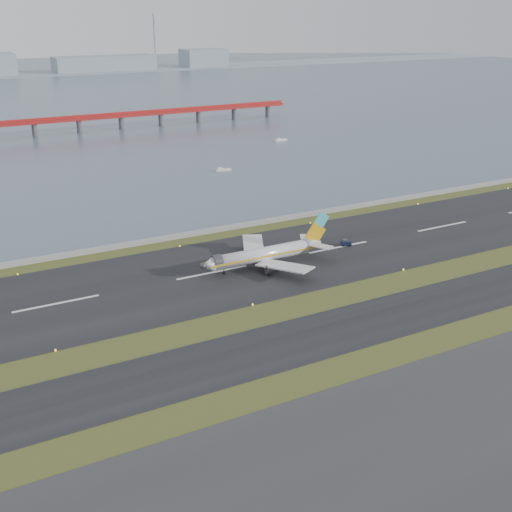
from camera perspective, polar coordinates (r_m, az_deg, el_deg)
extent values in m
plane|color=#304016|center=(143.43, 1.12, -5.56)|extent=(1000.00, 1000.00, 0.00)
cube|color=#2F2F32|center=(106.44, 16.50, -17.10)|extent=(1000.00, 50.00, 0.10)
cube|color=black|center=(134.30, 3.66, -7.56)|extent=(1000.00, 18.00, 0.10)
cube|color=black|center=(167.79, -3.91, -1.49)|extent=(1000.00, 45.00, 0.10)
cube|color=gray|center=(193.61, -7.63, 1.65)|extent=(1000.00, 2.50, 1.00)
cube|color=#A31E1B|center=(375.27, -15.50, 11.65)|extent=(260.00, 5.00, 1.60)
cube|color=#A31E1B|center=(375.05, -15.53, 11.87)|extent=(260.00, 0.40, 1.40)
cylinder|color=#4C4C51|center=(375.98, -15.44, 10.97)|extent=(2.80, 2.80, 7.00)
cylinder|color=#4C4C51|center=(408.13, -1.98, 12.45)|extent=(2.80, 2.80, 7.00)
cube|color=#8795A0|center=(761.28, -13.31, 16.33)|extent=(110.00, 35.00, 16.00)
cube|color=#8795A0|center=(801.57, -4.69, 17.15)|extent=(50.00, 35.00, 20.00)
cylinder|color=#8795A0|center=(778.17, -8.99, 18.34)|extent=(1.80, 1.80, 60.00)
cylinder|color=silver|center=(169.93, 0.47, 0.12)|extent=(28.00, 3.80, 3.80)
cone|color=silver|center=(163.50, -4.33, -0.81)|extent=(3.20, 3.80, 3.80)
cone|color=silver|center=(177.71, 5.05, 1.09)|extent=(5.00, 3.80, 3.80)
cube|color=gold|center=(168.36, 0.78, -0.09)|extent=(31.00, 0.06, 0.45)
cube|color=gold|center=(171.50, 0.16, 0.32)|extent=(31.00, 0.06, 0.45)
cube|color=silver|center=(164.35, 2.57, -0.92)|extent=(11.31, 15.89, 1.66)
cube|color=silver|center=(178.15, -0.23, 0.89)|extent=(11.31, 15.89, 1.66)
cylinder|color=#37383C|center=(166.00, 1.61, -1.12)|extent=(4.20, 2.10, 2.10)
cylinder|color=#37383C|center=(175.76, -0.33, 0.18)|extent=(4.20, 2.10, 2.10)
cube|color=gold|center=(177.16, 5.30, 2.02)|extent=(6.80, 0.35, 6.85)
cube|color=#45B5C5|center=(177.01, 5.85, 3.24)|extent=(4.85, 0.37, 4.90)
cube|color=silver|center=(174.74, 5.82, 0.89)|extent=(5.64, 6.80, 0.22)
cube|color=silver|center=(180.68, 4.48, 1.62)|extent=(5.64, 6.80, 0.22)
cylinder|color=black|center=(166.41, -2.86, -1.51)|extent=(0.80, 0.28, 0.80)
cylinder|color=black|center=(169.42, 1.37, -1.03)|extent=(1.00, 0.38, 1.00)
cylinder|color=black|center=(173.96, 0.45, -0.42)|extent=(1.00, 0.38, 1.00)
cube|color=#121833|center=(188.05, 8.01, 1.15)|extent=(3.38, 2.72, 1.11)
cube|color=#37383C|center=(187.72, 7.91, 1.35)|extent=(1.75, 1.79, 0.65)
cylinder|color=black|center=(187.33, 7.74, 0.91)|extent=(0.70, 0.52, 0.65)
cylinder|color=black|center=(188.69, 7.65, 1.07)|extent=(0.70, 0.52, 0.65)
cylinder|color=black|center=(187.76, 8.35, 0.93)|extent=(0.70, 0.52, 0.65)
cylinder|color=black|center=(189.11, 8.25, 1.08)|extent=(0.70, 0.52, 0.65)
cube|color=silver|center=(275.46, -2.93, 7.65)|extent=(6.88, 2.98, 0.86)
cube|color=silver|center=(274.87, -3.22, 7.78)|extent=(2.09, 1.77, 0.86)
cube|color=silver|center=(340.24, 2.20, 10.25)|extent=(7.05, 2.62, 0.89)
cube|color=silver|center=(339.27, 1.99, 10.36)|extent=(2.08, 1.71, 0.89)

